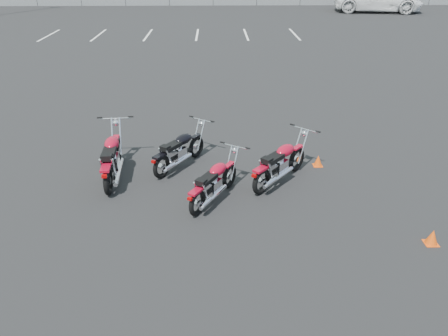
{
  "coord_description": "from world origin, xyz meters",
  "views": [
    {
      "loc": [
        0.01,
        -7.54,
        4.78
      ],
      "look_at": [
        0.2,
        0.6,
        0.65
      ],
      "focal_mm": 35.0,
      "sensor_mm": 36.0,
      "label": 1
    }
  ],
  "objects_px": {
    "motorcycle_second_black": "(180,150)",
    "motorcycle_front_red": "(112,158)",
    "motorcycle_third_red": "(280,163)",
    "motorcycle_rear_red": "(214,182)"
  },
  "relations": [
    {
      "from": "motorcycle_front_red",
      "to": "motorcycle_third_red",
      "type": "xyz_separation_m",
      "value": [
        3.8,
        -0.3,
        -0.04
      ]
    },
    {
      "from": "motorcycle_second_black",
      "to": "motorcycle_third_red",
      "type": "height_order",
      "value": "motorcycle_third_red"
    },
    {
      "from": "motorcycle_third_red",
      "to": "motorcycle_rear_red",
      "type": "relative_size",
      "value": 1.01
    },
    {
      "from": "motorcycle_front_red",
      "to": "motorcycle_rear_red",
      "type": "height_order",
      "value": "motorcycle_front_red"
    },
    {
      "from": "motorcycle_front_red",
      "to": "motorcycle_rear_red",
      "type": "xyz_separation_m",
      "value": [
        2.32,
        -1.08,
        -0.08
      ]
    },
    {
      "from": "motorcycle_front_red",
      "to": "motorcycle_second_black",
      "type": "height_order",
      "value": "motorcycle_front_red"
    },
    {
      "from": "motorcycle_third_red",
      "to": "motorcycle_second_black",
      "type": "bearing_deg",
      "value": 160.8
    },
    {
      "from": "motorcycle_front_red",
      "to": "motorcycle_rear_red",
      "type": "distance_m",
      "value": 2.56
    },
    {
      "from": "motorcycle_second_black",
      "to": "motorcycle_front_red",
      "type": "bearing_deg",
      "value": -161.19
    },
    {
      "from": "motorcycle_second_black",
      "to": "motorcycle_third_red",
      "type": "relative_size",
      "value": 1.0
    }
  ]
}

